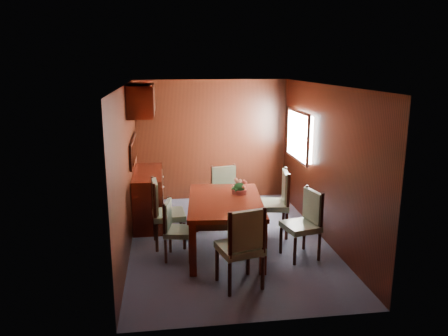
{
  "coord_description": "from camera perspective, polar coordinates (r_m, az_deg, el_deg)",
  "views": [
    {
      "loc": [
        -0.95,
        -6.33,
        2.72
      ],
      "look_at": [
        0.0,
        0.49,
        1.05
      ],
      "focal_mm": 35.0,
      "sensor_mm": 36.0,
      "label": 1
    }
  ],
  "objects": [
    {
      "name": "chair_left_far",
      "position": [
        6.64,
        -7.94,
        -5.34
      ],
      "size": [
        0.51,
        0.53,
        1.04
      ],
      "rotation": [
        0.0,
        0.0,
        -1.49
      ],
      "color": "black",
      "rests_on": "ground"
    },
    {
      "name": "chair_right_far",
      "position": [
        7.04,
        7.03,
        -4.05
      ],
      "size": [
        0.56,
        0.58,
        1.07
      ],
      "rotation": [
        0.0,
        0.0,
        1.41
      ],
      "color": "black",
      "rests_on": "ground"
    },
    {
      "name": "chair_right_near",
      "position": [
        6.33,
        10.58,
        -6.68
      ],
      "size": [
        0.54,
        0.56,
        0.99
      ],
      "rotation": [
        0.0,
        0.0,
        1.79
      ],
      "color": "black",
      "rests_on": "ground"
    },
    {
      "name": "sideboard",
      "position": [
        7.68,
        -9.83,
        -3.77
      ],
      "size": [
        0.48,
        1.4,
        0.9
      ],
      "primitive_type": "cube",
      "color": "#360E06",
      "rests_on": "ground"
    },
    {
      "name": "chair_foot",
      "position": [
        7.5,
        0.24,
        -3.13
      ],
      "size": [
        0.57,
        0.55,
        1.0
      ],
      "rotation": [
        0.0,
        0.0,
        3.37
      ],
      "color": "black",
      "rests_on": "ground"
    },
    {
      "name": "room_shell",
      "position": [
        6.8,
        -0.69,
        4.41
      ],
      "size": [
        3.06,
        4.52,
        2.41
      ],
      "color": "black",
      "rests_on": "ground"
    },
    {
      "name": "flower_centerpiece",
      "position": [
        6.59,
        2.01,
        -2.4
      ],
      "size": [
        0.24,
        0.24,
        0.24
      ],
      "color": "#B44337",
      "rests_on": "dining_table"
    },
    {
      "name": "chair_left_near",
      "position": [
        6.23,
        -6.47,
        -7.57
      ],
      "size": [
        0.46,
        0.48,
        0.86
      ],
      "rotation": [
        0.0,
        0.0,
        -1.77
      ],
      "color": "black",
      "rests_on": "ground"
    },
    {
      "name": "dining_table",
      "position": [
        6.37,
        0.16,
        -5.1
      ],
      "size": [
        1.2,
        1.77,
        0.79
      ],
      "rotation": [
        0.0,
        0.0,
        -0.09
      ],
      "color": "#360E06",
      "rests_on": "ground"
    },
    {
      "name": "ground",
      "position": [
        6.96,
        0.56,
        -9.39
      ],
      "size": [
        4.5,
        4.5,
        0.0
      ],
      "primitive_type": "plane",
      "color": "#383B4D",
      "rests_on": "ground"
    },
    {
      "name": "chair_head",
      "position": [
        5.36,
        2.42,
        -9.8
      ],
      "size": [
        0.61,
        0.59,
        1.06
      ],
      "rotation": [
        0.0,
        0.0,
        0.25
      ],
      "color": "black",
      "rests_on": "ground"
    }
  ]
}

